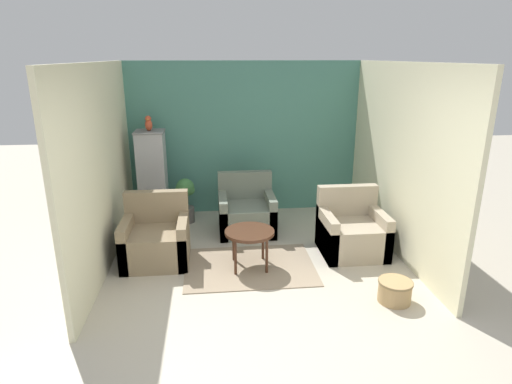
# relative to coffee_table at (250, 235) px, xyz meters

# --- Properties ---
(ground_plane) EXTENTS (20.00, 20.00, 0.00)m
(ground_plane) POSITION_rel_coffee_table_xyz_m (0.12, -1.36, -0.45)
(ground_plane) COLOR beige
(ground_plane) RESTS_ON ground
(wall_back_accent) EXTENTS (3.95, 0.06, 2.54)m
(wall_back_accent) POSITION_rel_coffee_table_xyz_m (0.12, 2.18, 0.82)
(wall_back_accent) COLOR #4C897A
(wall_back_accent) RESTS_ON ground_plane
(wall_left) EXTENTS (0.06, 3.51, 2.54)m
(wall_left) POSITION_rel_coffee_table_xyz_m (-1.82, 0.39, 0.82)
(wall_left) COLOR beige
(wall_left) RESTS_ON ground_plane
(wall_right) EXTENTS (0.06, 3.51, 2.54)m
(wall_right) POSITION_rel_coffee_table_xyz_m (2.07, 0.39, 0.82)
(wall_right) COLOR beige
(wall_right) RESTS_ON ground_plane
(area_rug) EXTENTS (1.66, 1.19, 0.01)m
(area_rug) POSITION_rel_coffee_table_xyz_m (-0.00, 0.00, -0.45)
(area_rug) COLOR gray
(area_rug) RESTS_ON ground_plane
(coffee_table) EXTENTS (0.63, 0.63, 0.51)m
(coffee_table) POSITION_rel_coffee_table_xyz_m (0.00, 0.00, 0.00)
(coffee_table) COLOR #472819
(coffee_table) RESTS_ON ground_plane
(armchair_left) EXTENTS (0.84, 0.79, 0.88)m
(armchair_left) POSITION_rel_coffee_table_xyz_m (-1.21, 0.32, -0.16)
(armchair_left) COLOR #8E7A5B
(armchair_left) RESTS_ON ground_plane
(armchair_right) EXTENTS (0.84, 0.79, 0.88)m
(armchair_right) POSITION_rel_coffee_table_xyz_m (1.44, 0.29, -0.16)
(armchair_right) COLOR tan
(armchair_right) RESTS_ON ground_plane
(armchair_middle) EXTENTS (0.84, 0.79, 0.88)m
(armchair_middle) POSITION_rel_coffee_table_xyz_m (0.06, 1.20, -0.16)
(armchair_middle) COLOR slate
(armchair_middle) RESTS_ON ground_plane
(birdcage) EXTENTS (0.47, 0.47, 1.51)m
(birdcage) POSITION_rel_coffee_table_xyz_m (-1.38, 1.68, 0.30)
(birdcage) COLOR slate
(birdcage) RESTS_ON ground_plane
(parrot) EXTENTS (0.11, 0.20, 0.24)m
(parrot) POSITION_rel_coffee_table_xyz_m (-1.38, 1.68, 1.17)
(parrot) COLOR #D14C2D
(parrot) RESTS_ON birdcage
(potted_plant) EXTENTS (0.32, 0.29, 0.73)m
(potted_plant) POSITION_rel_coffee_table_xyz_m (-0.89, 1.68, -0.02)
(potted_plant) COLOR #66605B
(potted_plant) RESTS_ON ground_plane
(wicker_basket) EXTENTS (0.38, 0.38, 0.25)m
(wicker_basket) POSITION_rel_coffee_table_xyz_m (1.52, -0.98, -0.32)
(wicker_basket) COLOR tan
(wicker_basket) RESTS_ON ground_plane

